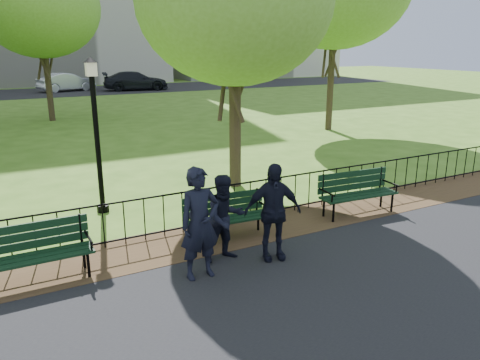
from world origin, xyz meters
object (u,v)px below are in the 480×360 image
tree_near_e (235,1)px  person_right (273,212)px  person_left (200,223)px  park_bench_main (215,213)px  person_mid (225,218)px  sedan_silver (66,82)px  tree_far_c (40,7)px  sedan_dark (136,81)px  park_bench_left_a (31,248)px  lamppost (96,131)px  park_bench_right_a (356,188)px

tree_near_e → person_right: (-1.55, -4.39, -3.92)m
person_left → park_bench_main: bearing=53.4°
person_mid → sedan_silver: size_ratio=0.35×
tree_far_c → sedan_dark: size_ratio=1.47×
tree_near_e → person_left: (-2.98, -4.43, -3.86)m
park_bench_left_a → person_mid: 3.24m
tree_far_c → sedan_dark: bearing=59.1°
lamppost → tree_near_e: tree_near_e is taller
lamppost → sedan_dark: 30.82m
lamppost → park_bench_left_a: bearing=-121.3°
park_bench_left_a → tree_near_e: (5.47, 3.29, 4.21)m
park_bench_main → lamppost: (-1.57, 2.82, 1.31)m
park_bench_left_a → tree_far_c: 18.77m
sedan_silver → tree_far_c: bearing=151.3°
tree_far_c → person_mid: 19.29m
lamppost → person_right: (2.16, -3.98, -1.01)m
tree_far_c → sedan_silver: bearing=78.8°
lamppost → person_mid: 4.05m
tree_near_e → person_mid: 6.16m
lamppost → park_bench_main: bearing=-60.8°
park_bench_left_a → person_right: (3.91, -1.10, 0.29)m
park_bench_left_a → person_right: bearing=-16.1°
tree_far_c → lamppost: bearing=-93.0°
park_bench_main → person_mid: bearing=-98.7°
park_bench_right_a → person_mid: size_ratio=1.21×
park_bench_left_a → park_bench_right_a: 6.88m
park_bench_right_a → person_mid: person_mid is taller
park_bench_right_a → tree_near_e: tree_near_e is taller
park_bench_main → sedan_silver: size_ratio=0.38×
lamppost → sedan_silver: (3.99, 31.21, -1.15)m
person_left → person_mid: bearing=28.7°
park_bench_left_a → sedan_dark: bearing=70.7°
park_bench_left_a → sedan_silver: 34.57m
park_bench_right_a → tree_far_c: (-4.34, 17.94, 4.89)m
park_bench_main → person_mid: (-0.19, -0.82, 0.20)m
tree_near_e → person_right: bearing=-109.5°
tree_far_c → person_left: 19.62m
person_mid → park_bench_main: bearing=75.5°
tree_far_c → sedan_silver: 17.12m
park_bench_main → tree_far_c: bearing=96.7°
park_bench_right_a → person_right: person_right is taller
park_bench_right_a → tree_far_c: 19.10m
tree_near_e → sedan_silver: bearing=89.5°
sedan_dark → park_bench_left_a: bearing=171.0°
person_mid → tree_near_e: bearing=58.4°
park_bench_main → sedan_silver: sedan_silver is taller
lamppost → sedan_dark: size_ratio=0.65×
park_bench_right_a → tree_near_e: (-1.41, 3.28, 4.21)m
tree_near_e → person_left: size_ratio=3.67×
park_bench_main → tree_near_e: tree_near_e is taller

